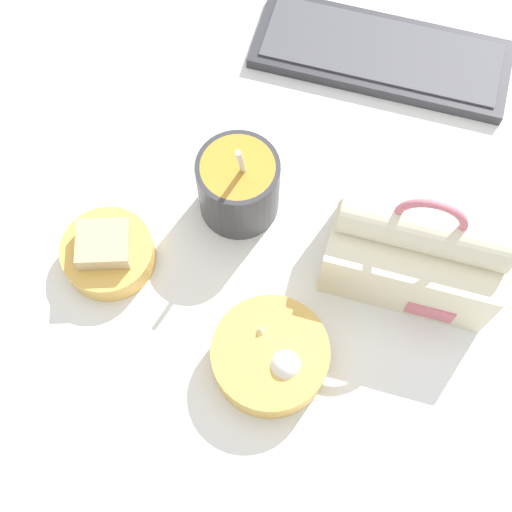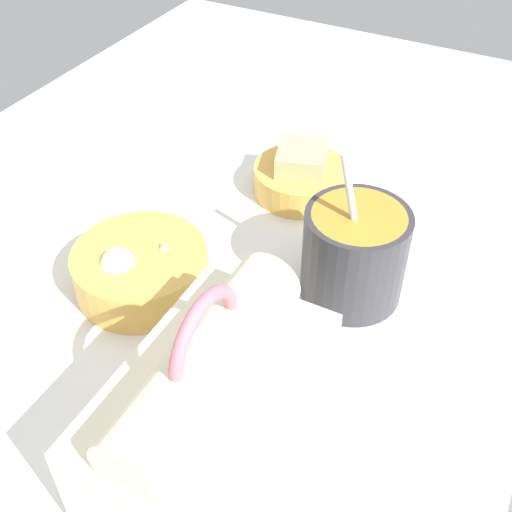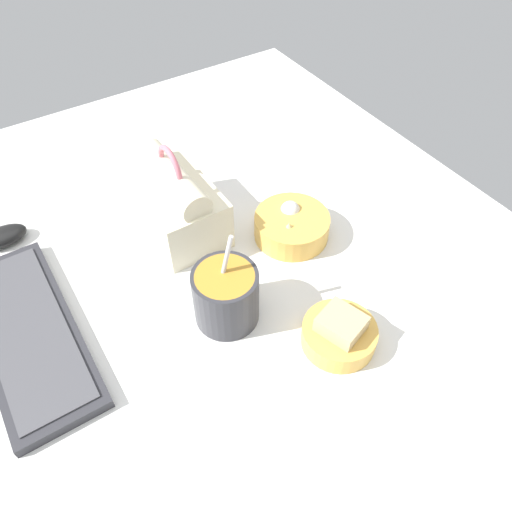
% 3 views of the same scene
% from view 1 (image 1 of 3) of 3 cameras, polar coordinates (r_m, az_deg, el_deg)
% --- Properties ---
extents(desk_surface, '(1.40, 1.10, 0.02)m').
position_cam_1_polar(desk_surface, '(0.93, 0.94, 0.44)').
color(desk_surface, white).
rests_on(desk_surface, ground).
extents(keyboard, '(0.37, 0.14, 0.02)m').
position_cam_1_polar(keyboard, '(1.08, 9.99, 15.62)').
color(keyboard, '#2D2D33').
rests_on(keyboard, desk_surface).
extents(lunch_bag, '(0.21, 0.13, 0.18)m').
position_cam_1_polar(lunch_bag, '(0.87, 12.69, 0.70)').
color(lunch_bag, '#EFE5C1').
rests_on(lunch_bag, desk_surface).
extents(soup_cup, '(0.10, 0.10, 0.17)m').
position_cam_1_polar(soup_cup, '(0.90, -1.41, 5.65)').
color(soup_cup, '#333338').
rests_on(soup_cup, desk_surface).
extents(bento_bowl_sandwich, '(0.12, 0.12, 0.06)m').
position_cam_1_polar(bento_bowl_sandwich, '(0.91, -11.78, 0.30)').
color(bento_bowl_sandwich, '#EAB24C').
rests_on(bento_bowl_sandwich, desk_surface).
extents(bento_bowl_snacks, '(0.14, 0.14, 0.06)m').
position_cam_1_polar(bento_bowl_snacks, '(0.85, 1.13, -7.95)').
color(bento_bowl_snacks, '#EAB24C').
rests_on(bento_bowl_snacks, desk_surface).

